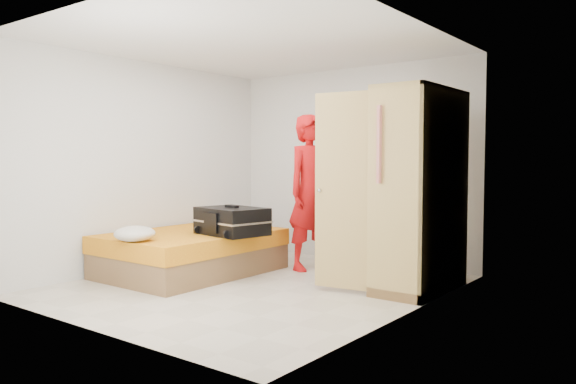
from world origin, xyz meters
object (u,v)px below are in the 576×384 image
Objects in this scene: bed at (192,253)px; person at (312,192)px; wardrobe at (414,195)px; suitcase at (232,221)px; round_cushion at (135,234)px.

person is at bearing 47.15° from bed.
bed is 0.96× the size of wardrobe.
person reaches higher than bed.
bed is 1.05× the size of person.
person is 2.16× the size of suitcase.
round_cushion is (-2.41, -1.70, -0.42)m from wardrobe.
wardrobe is 2.35× the size of suitcase.
suitcase is at bearing -161.67° from wardrobe.
suitcase is 1.13m from round_cushion.
round_cushion is (0.10, -0.90, 0.33)m from bed.
wardrobe is 1.09× the size of person.
wardrobe is 4.84× the size of round_cushion.
suitcase is at bearing 15.14° from bed.
wardrobe is 1.52m from person.
bed is at bearing 152.24° from person.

